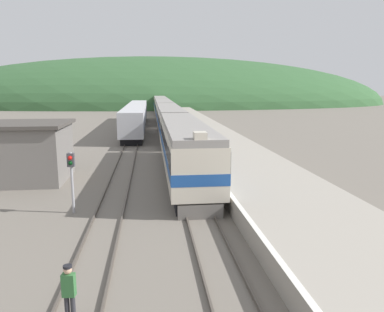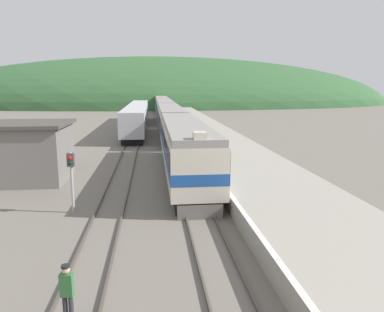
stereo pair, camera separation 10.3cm
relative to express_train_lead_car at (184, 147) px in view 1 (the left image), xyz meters
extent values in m
cube|color=#4C443D|center=(-0.72, 43.10, -2.15)|extent=(0.08, 180.00, 0.16)
cube|color=#4C443D|center=(0.72, 43.10, -2.15)|extent=(0.08, 180.00, 0.16)
cube|color=#4C443D|center=(-5.42, 43.10, -2.15)|extent=(0.08, 180.00, 0.16)
cube|color=#4C443D|center=(-3.99, 43.10, -2.15)|extent=(0.08, 180.00, 0.16)
cube|color=#9E9689|center=(4.90, 23.10, -1.74)|extent=(6.57, 140.00, 0.99)
cube|color=silver|center=(1.74, 23.10, -1.23)|extent=(0.24, 140.00, 0.01)
ellipsoid|color=#335B33|center=(0.00, 113.56, -2.23)|extent=(172.52, 77.63, 34.18)
cube|color=slate|center=(-11.08, 0.02, -0.26)|extent=(5.09, 5.30, 3.94)
cube|color=#47423D|center=(-11.08, 0.02, 1.83)|extent=(5.59, 5.80, 0.24)
cube|color=black|center=(0.00, 0.23, -1.81)|extent=(2.45, 18.02, 0.85)
cube|color=beige|center=(0.00, 0.23, 0.03)|extent=(2.99, 19.17, 2.83)
cube|color=#1E4C99|center=(0.00, 0.23, -0.19)|extent=(3.02, 19.19, 0.62)
cube|color=black|center=(0.00, 0.23, 0.65)|extent=(3.01, 18.02, 0.85)
cube|color=gray|center=(0.00, 0.23, 1.65)|extent=(2.81, 19.17, 0.40)
cube|color=black|center=(0.00, -8.22, 0.65)|extent=(3.03, 2.20, 1.13)
cube|color=beige|center=(0.00, -8.90, 2.03)|extent=(0.64, 0.80, 0.36)
cube|color=slate|center=(0.00, -9.15, -1.85)|extent=(2.33, 0.40, 0.77)
cube|color=black|center=(0.00, 21.45, -1.81)|extent=(2.45, 20.19, 0.85)
cube|color=beige|center=(0.00, 21.45, 0.03)|extent=(2.99, 21.48, 2.83)
cube|color=#1E4C99|center=(0.00, 21.45, -0.19)|extent=(3.02, 21.50, 0.62)
cube|color=black|center=(0.00, 21.45, 0.65)|extent=(3.01, 20.19, 0.85)
cube|color=gray|center=(0.00, 21.45, 1.65)|extent=(2.81, 21.48, 0.40)
cube|color=black|center=(0.00, 43.83, -1.81)|extent=(2.45, 20.19, 0.85)
cube|color=beige|center=(0.00, 43.83, 0.03)|extent=(2.99, 21.48, 2.83)
cube|color=#1E4C99|center=(0.00, 43.83, -0.19)|extent=(3.02, 21.50, 0.62)
cube|color=black|center=(0.00, 43.83, 0.65)|extent=(3.01, 20.19, 0.85)
cube|color=gray|center=(0.00, 43.83, 1.65)|extent=(2.81, 21.48, 0.40)
cube|color=black|center=(0.00, 66.21, -1.81)|extent=(2.45, 20.19, 0.85)
cube|color=beige|center=(0.00, 66.21, 0.03)|extent=(2.99, 21.48, 2.83)
cube|color=#1E4C99|center=(0.00, 66.21, -0.19)|extent=(3.02, 21.50, 0.62)
cube|color=black|center=(0.00, 66.21, 0.65)|extent=(3.01, 20.19, 0.85)
cube|color=gray|center=(0.00, 66.21, 1.65)|extent=(2.81, 21.48, 0.40)
cube|color=black|center=(-4.70, 32.89, -1.83)|extent=(2.46, 35.48, 0.80)
cube|color=#BCBCC1|center=(-4.70, 32.89, 0.06)|extent=(2.90, 36.96, 2.98)
cylinder|color=#9E9EA3|center=(-6.63, -7.54, -0.58)|extent=(0.14, 0.14, 3.30)
cube|color=#424247|center=(-6.63, -7.54, 0.66)|extent=(0.36, 0.28, 0.71)
sphere|color=red|center=(-6.63, -7.71, 0.80)|extent=(0.22, 0.22, 0.22)
sphere|color=black|center=(-6.63, -7.71, 0.52)|extent=(0.22, 0.22, 0.22)
cylinder|color=#2D2D33|center=(-4.90, -17.31, -1.80)|extent=(0.14, 0.14, 0.87)
cylinder|color=#2D2D33|center=(-4.73, -17.33, -1.80)|extent=(0.14, 0.14, 0.87)
cube|color=#336B38|center=(-4.81, -17.32, -1.03)|extent=(0.39, 0.26, 0.67)
sphere|color=tan|center=(-4.81, -17.32, -0.58)|extent=(0.24, 0.24, 0.24)
cylinder|color=black|center=(-4.81, -17.32, -0.47)|extent=(0.25, 0.25, 0.07)
camera|label=1|loc=(-2.43, -27.26, 4.46)|focal=35.00mm
camera|label=2|loc=(-2.33, -27.27, 4.46)|focal=35.00mm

